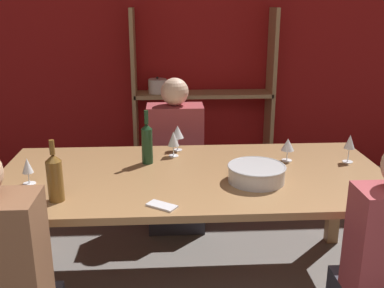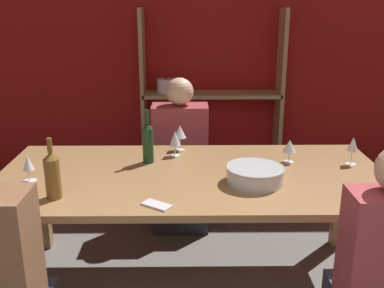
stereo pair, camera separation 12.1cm
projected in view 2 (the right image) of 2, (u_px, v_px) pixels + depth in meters
wall_back_red at (179, 40)px, 4.40m from camera, size 8.80×0.06×2.70m
shelf_unit at (210, 122)px, 4.45m from camera, size 1.36×0.30×1.66m
dining_table at (192, 186)px, 2.65m from camera, size 2.28×1.09×0.74m
mixing_bowl at (255, 174)px, 2.48m from camera, size 0.33×0.33×0.10m
wine_bottle_green at (148, 142)px, 2.77m from camera, size 0.07×0.07×0.34m
wine_bottle_dark at (52, 174)px, 2.26m from camera, size 0.08×0.08×0.32m
wine_glass_red_a at (28, 164)px, 2.49m from camera, size 0.07×0.07×0.15m
wine_glass_white_a at (175, 139)px, 2.90m from camera, size 0.07×0.07×0.17m
wine_glass_red_b at (290, 147)px, 2.78m from camera, size 0.08×0.08×0.15m
wine_glass_red_c at (180, 132)px, 3.01m from camera, size 0.08×0.08×0.17m
wine_glass_red_d at (353, 145)px, 2.74m from camera, size 0.07×0.07×0.18m
cell_phone at (157, 205)px, 2.21m from camera, size 0.16×0.14×0.01m
person_far_a at (180, 171)px, 3.56m from camera, size 0.43×0.54×1.17m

